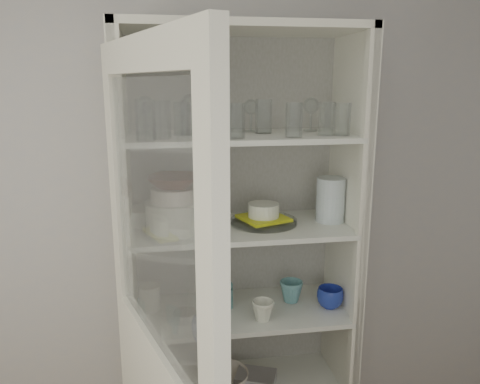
# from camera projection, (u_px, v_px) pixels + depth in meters

# --- Properties ---
(wall_back) EXTENTS (3.60, 0.02, 2.60)m
(wall_back) POSITION_uv_depth(u_px,v_px,m) (191.00, 205.00, 2.24)
(wall_back) COLOR beige
(wall_back) RESTS_ON ground
(pantry_cabinet) EXTENTS (1.00, 0.45, 2.10)m
(pantry_cabinet) POSITION_uv_depth(u_px,v_px,m) (238.00, 286.00, 2.20)
(pantry_cabinet) COLOR beige
(pantry_cabinet) RESTS_ON floor
(tumbler_0) EXTENTS (0.08, 0.08, 0.15)m
(tumbler_0) POSITION_uv_depth(u_px,v_px,m) (161.00, 120.00, 1.79)
(tumbler_0) COLOR silver
(tumbler_0) RESTS_ON shelf_glass
(tumbler_1) EXTENTS (0.09, 0.09, 0.15)m
(tumbler_1) POSITION_uv_depth(u_px,v_px,m) (145.00, 120.00, 1.74)
(tumbler_1) COLOR silver
(tumbler_1) RESTS_ON shelf_glass
(tumbler_2) EXTENTS (0.07, 0.07, 0.14)m
(tumbler_2) POSITION_uv_depth(u_px,v_px,m) (236.00, 121.00, 1.81)
(tumbler_2) COLOR silver
(tumbler_2) RESTS_ON shelf_glass
(tumbler_3) EXTENTS (0.07, 0.07, 0.14)m
(tumbler_3) POSITION_uv_depth(u_px,v_px,m) (214.00, 121.00, 1.78)
(tumbler_3) COLOR silver
(tumbler_3) RESTS_ON shelf_glass
(tumbler_4) EXTENTS (0.07, 0.07, 0.14)m
(tumbler_4) POSITION_uv_depth(u_px,v_px,m) (294.00, 120.00, 1.84)
(tumbler_4) COLOR silver
(tumbler_4) RESTS_ON shelf_glass
(tumbler_5) EXTENTS (0.08, 0.08, 0.14)m
(tumbler_5) POSITION_uv_depth(u_px,v_px,m) (327.00, 119.00, 1.90)
(tumbler_5) COLOR silver
(tumbler_5) RESTS_ON shelf_glass
(tumbler_6) EXTENTS (0.08, 0.08, 0.13)m
(tumbler_6) POSITION_uv_depth(u_px,v_px,m) (342.00, 119.00, 1.91)
(tumbler_6) COLOR silver
(tumbler_6) RESTS_ON shelf_glass
(tumbler_7) EXTENTS (0.07, 0.07, 0.13)m
(tumbler_7) POSITION_uv_depth(u_px,v_px,m) (182.00, 119.00, 1.91)
(tumbler_7) COLOR silver
(tumbler_7) RESTS_ON shelf_glass
(tumbler_8) EXTENTS (0.07, 0.07, 0.12)m
(tumbler_8) POSITION_uv_depth(u_px,v_px,m) (188.00, 120.00, 1.92)
(tumbler_8) COLOR silver
(tumbler_8) RESTS_ON shelf_glass
(tumbler_9) EXTENTS (0.07, 0.07, 0.15)m
(tumbler_9) POSITION_uv_depth(u_px,v_px,m) (205.00, 117.00, 1.95)
(tumbler_9) COLOR silver
(tumbler_9) RESTS_ON shelf_glass
(tumbler_10) EXTENTS (0.07, 0.07, 0.14)m
(tumbler_10) POSITION_uv_depth(u_px,v_px,m) (264.00, 116.00, 1.99)
(tumbler_10) COLOR silver
(tumbler_10) RESTS_ON shelf_glass
(goblet_0) EXTENTS (0.08, 0.08, 0.17)m
(goblet_0) POSITION_uv_depth(u_px,v_px,m) (146.00, 113.00, 1.97)
(goblet_0) COLOR silver
(goblet_0) RESTS_ON shelf_glass
(goblet_1) EXTENTS (0.08, 0.08, 0.18)m
(goblet_1) POSITION_uv_depth(u_px,v_px,m) (191.00, 112.00, 2.02)
(goblet_1) COLOR silver
(goblet_1) RESTS_ON shelf_glass
(goblet_2) EXTENTS (0.07, 0.07, 0.15)m
(goblet_2) POSITION_uv_depth(u_px,v_px,m) (251.00, 114.00, 2.04)
(goblet_2) COLOR silver
(goblet_2) RESTS_ON shelf_glass
(goblet_3) EXTENTS (0.07, 0.07, 0.16)m
(goblet_3) POSITION_uv_depth(u_px,v_px,m) (311.00, 113.00, 2.07)
(goblet_3) COLOR silver
(goblet_3) RESTS_ON shelf_glass
(plate_stack_front) EXTENTS (0.25, 0.25, 0.13)m
(plate_stack_front) POSITION_uv_depth(u_px,v_px,m) (175.00, 216.00, 1.97)
(plate_stack_front) COLOR silver
(plate_stack_front) RESTS_ON shelf_plates
(plate_stack_back) EXTENTS (0.19, 0.19, 0.07)m
(plate_stack_back) POSITION_uv_depth(u_px,v_px,m) (149.00, 215.00, 2.08)
(plate_stack_back) COLOR silver
(plate_stack_back) RESTS_ON shelf_plates
(cream_bowl) EXTENTS (0.25, 0.25, 0.06)m
(cream_bowl) POSITION_uv_depth(u_px,v_px,m) (174.00, 194.00, 1.95)
(cream_bowl) COLOR beige
(cream_bowl) RESTS_ON plate_stack_front
(terracotta_bowl) EXTENTS (0.25, 0.25, 0.05)m
(terracotta_bowl) POSITION_uv_depth(u_px,v_px,m) (174.00, 181.00, 1.94)
(terracotta_bowl) COLOR #431C11
(terracotta_bowl) RESTS_ON cream_bowl
(glass_platter) EXTENTS (0.34, 0.34, 0.02)m
(glass_platter) POSITION_uv_depth(u_px,v_px,m) (264.00, 221.00, 2.08)
(glass_platter) COLOR silver
(glass_platter) RESTS_ON shelf_plates
(yellow_trivet) EXTENTS (0.24, 0.24, 0.01)m
(yellow_trivet) POSITION_uv_depth(u_px,v_px,m) (264.00, 218.00, 2.08)
(yellow_trivet) COLOR yellow
(yellow_trivet) RESTS_ON glass_platter
(white_ramekin) EXTENTS (0.15, 0.15, 0.06)m
(white_ramekin) POSITION_uv_depth(u_px,v_px,m) (264.00, 210.00, 2.07)
(white_ramekin) COLOR silver
(white_ramekin) RESTS_ON yellow_trivet
(grey_bowl_stack) EXTENTS (0.13, 0.13, 0.20)m
(grey_bowl_stack) POSITION_uv_depth(u_px,v_px,m) (331.00, 200.00, 2.09)
(grey_bowl_stack) COLOR silver
(grey_bowl_stack) RESTS_ON shelf_plates
(mug_blue) EXTENTS (0.14, 0.14, 0.10)m
(mug_blue) POSITION_uv_depth(u_px,v_px,m) (330.00, 298.00, 2.15)
(mug_blue) COLOR navy
(mug_blue) RESTS_ON shelf_mugs
(mug_teal) EXTENTS (0.14, 0.14, 0.10)m
(mug_teal) POSITION_uv_depth(u_px,v_px,m) (291.00, 291.00, 2.21)
(mug_teal) COLOR #247080
(mug_teal) RESTS_ON shelf_mugs
(mug_white) EXTENTS (0.10, 0.10, 0.09)m
(mug_white) POSITION_uv_depth(u_px,v_px,m) (263.00, 311.00, 2.03)
(mug_white) COLOR silver
(mug_white) RESTS_ON shelf_mugs
(teal_jar) EXTENTS (0.09, 0.09, 0.11)m
(teal_jar) POSITION_uv_depth(u_px,v_px,m) (223.00, 296.00, 2.15)
(teal_jar) COLOR #247080
(teal_jar) RESTS_ON shelf_mugs
(measuring_cups) EXTENTS (0.10, 0.10, 0.04)m
(measuring_cups) POSITION_uv_depth(u_px,v_px,m) (185.00, 316.00, 2.03)
(measuring_cups) COLOR silver
(measuring_cups) RESTS_ON shelf_mugs
(white_canister) EXTENTS (0.12, 0.12, 0.12)m
(white_canister) POSITION_uv_depth(u_px,v_px,m) (149.00, 297.00, 2.13)
(white_canister) COLOR silver
(white_canister) RESTS_ON shelf_mugs
(cream_dish) EXTENTS (0.27, 0.27, 0.07)m
(cream_dish) POSITION_uv_depth(u_px,v_px,m) (225.00, 379.00, 2.23)
(cream_dish) COLOR beige
(cream_dish) RESTS_ON shelf_bot
(tin_box) EXTENTS (0.22, 0.19, 0.06)m
(tin_box) POSITION_uv_depth(u_px,v_px,m) (256.00, 379.00, 2.24)
(tin_box) COLOR #ADACB3
(tin_box) RESTS_ON shelf_bot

